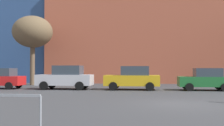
% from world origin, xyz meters
% --- Properties ---
extents(ground_plane, '(200.00, 200.00, 0.00)m').
position_xyz_m(ground_plane, '(0.00, 0.00, 0.00)').
color(ground_plane, '#38383A').
extents(building_backdrop, '(33.10, 10.92, 12.11)m').
position_xyz_m(building_backdrop, '(-2.82, 22.16, 5.12)').
color(building_backdrop, '#B2563D').
rests_on(building_backdrop, ground_plane).
extents(parked_car_0, '(3.81, 1.87, 1.65)m').
position_xyz_m(parked_car_0, '(-13.18, 8.19, 0.82)').
color(parked_car_0, red).
rests_on(parked_car_0, ground_plane).
extents(parked_car_1, '(4.28, 2.10, 1.86)m').
position_xyz_m(parked_car_1, '(-7.75, 8.19, 0.92)').
color(parked_car_1, silver).
rests_on(parked_car_1, ground_plane).
extents(parked_car_2, '(4.17, 2.04, 1.81)m').
position_xyz_m(parked_car_2, '(-2.51, 8.19, 0.90)').
color(parked_car_2, gold).
rests_on(parked_car_2, ground_plane).
extents(parked_car_3, '(3.81, 1.87, 1.65)m').
position_xyz_m(parked_car_3, '(2.87, 8.19, 0.82)').
color(parked_car_3, '#1E662D').
rests_on(parked_car_3, ground_plane).
extents(bare_tree_0, '(3.94, 3.94, 6.84)m').
position_xyz_m(bare_tree_0, '(-12.61, 13.38, 5.21)').
color(bare_tree_0, brown).
rests_on(bare_tree_0, ground_plane).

